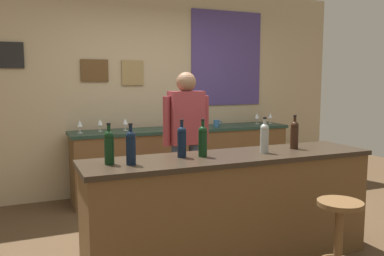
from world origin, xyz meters
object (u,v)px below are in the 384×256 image
object	(u,v)px
wine_bottle_c	(182,141)
coffee_mug	(217,123)
wine_glass_d	(257,116)
wine_glass_e	(270,116)
wine_glass_a	(80,124)
wine_glass_c	(125,122)
wine_bottle_e	(264,137)
wine_bottle_d	(203,140)
wine_bottle_a	(109,146)
bar_stool	(339,231)
wine_bottle_b	(131,146)
wine_bottle_f	(294,134)
bartender	(186,137)
wine_glass_b	(100,123)

from	to	relation	value
wine_bottle_c	coffee_mug	size ratio (longest dim) A/B	2.45
wine_glass_d	wine_glass_e	bearing A→B (deg)	-11.32
wine_glass_a	wine_glass_d	distance (m)	2.52
wine_bottle_c	wine_glass_c	bearing A→B (deg)	89.11
coffee_mug	wine_bottle_e	bearing A→B (deg)	-105.49
wine_bottle_d	wine_glass_c	bearing A→B (deg)	93.81
wine_bottle_c	wine_glass_e	distance (m)	2.96
wine_glass_c	wine_bottle_a	bearing A→B (deg)	-106.81
bar_stool	coffee_mug	bearing A→B (deg)	81.90
wine_bottle_a	coffee_mug	distance (m)	2.70
wine_glass_c	wine_bottle_b	bearing A→B (deg)	-102.62
wine_bottle_a	bar_stool	bearing A→B (deg)	-27.89
wine_bottle_b	wine_glass_d	xyz separation A→B (m)	(2.44, 2.15, -0.05)
wine_glass_d	wine_bottle_f	bearing A→B (deg)	-113.93
wine_bottle_f	wine_glass_c	bearing A→B (deg)	117.23
wine_glass_c	bar_stool	bearing A→B (deg)	-73.16
wine_bottle_e	wine_bottle_d	bearing A→B (deg)	174.40
wine_bottle_a	wine_glass_c	bearing A→B (deg)	73.19
wine_glass_c	wine_glass_e	bearing A→B (deg)	-0.60
bar_stool	wine_glass_d	bearing A→B (deg)	68.76
wine_bottle_b	coffee_mug	size ratio (longest dim) A/B	2.45
wine_bottle_a	wine_glass_a	size ratio (longest dim) A/B	1.97
wine_glass_c	wine_bottle_d	bearing A→B (deg)	-86.19
bartender	wine_glass_e	world-z (taller)	bartender
wine_bottle_b	wine_glass_b	size ratio (longest dim) A/B	1.97
wine_glass_d	bartender	bearing A→B (deg)	-145.52
wine_bottle_c	coffee_mug	bearing A→B (deg)	56.37
wine_glass_d	wine_glass_c	bearing A→B (deg)	-179.48
bartender	wine_bottle_d	size ratio (longest dim) A/B	5.29
wine_bottle_c	wine_glass_e	bearing A→B (deg)	42.23
wine_glass_a	wine_glass_e	size ratio (longest dim) A/B	1.00
bar_stool	wine_glass_c	distance (m)	3.01
wine_bottle_c	wine_glass_a	size ratio (longest dim) A/B	1.97
wine_bottle_b	wine_bottle_f	bearing A→B (deg)	3.32
bartender	wine_glass_d	size ratio (longest dim) A/B	10.45
wine_bottle_e	wine_glass_e	xyz separation A→B (m)	(1.48, 2.08, -0.05)
wine_bottle_b	wine_bottle_c	size ratio (longest dim) A/B	1.00
bar_stool	wine_glass_b	world-z (taller)	wine_glass_b
wine_bottle_c	wine_glass_d	world-z (taller)	wine_bottle_c
wine_bottle_c	wine_glass_a	distance (m)	2.06
wine_bottle_a	wine_glass_e	size ratio (longest dim) A/B	1.97
wine_bottle_c	wine_glass_a	xyz separation A→B (m)	(-0.53, 1.99, -0.05)
wine_bottle_a	wine_glass_a	distance (m)	2.02
bartender	wine_bottle_a	xyz separation A→B (m)	(-1.02, -0.99, 0.12)
coffee_mug	wine_glass_d	bearing A→B (deg)	9.03
wine_bottle_f	wine_glass_d	size ratio (longest dim) A/B	1.97
wine_bottle_e	wine_bottle_f	bearing A→B (deg)	10.29
wine_glass_d	coffee_mug	size ratio (longest dim) A/B	1.24
wine_glass_c	wine_glass_a	bearing A→B (deg)	-177.22
wine_glass_c	wine_glass_e	xyz separation A→B (m)	(2.16, -0.02, 0.00)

